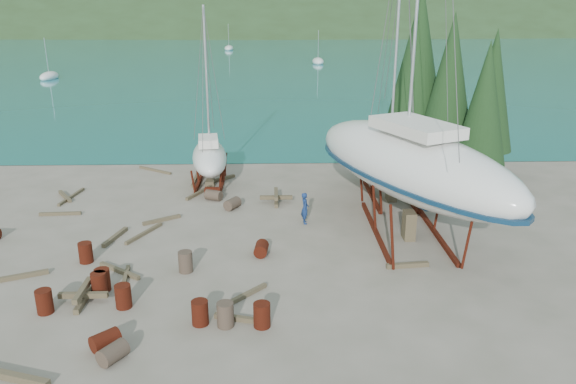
{
  "coord_description": "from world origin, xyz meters",
  "views": [
    {
      "loc": [
        1.78,
        -21.87,
        10.49
      ],
      "look_at": [
        2.48,
        3.0,
        2.03
      ],
      "focal_mm": 35.0,
      "sensor_mm": 36.0,
      "label": 1
    }
  ],
  "objects_px": {
    "large_sailboat_far": "(392,154)",
    "small_sailboat_shore": "(209,157)",
    "large_sailboat_near": "(410,163)",
    "worker": "(305,208)"
  },
  "relations": [
    {
      "from": "small_sailboat_shore",
      "to": "worker",
      "type": "distance_m",
      "value": 8.48
    },
    {
      "from": "large_sailboat_far",
      "to": "small_sailboat_shore",
      "type": "distance_m",
      "value": 10.75
    },
    {
      "from": "large_sailboat_near",
      "to": "small_sailboat_shore",
      "type": "distance_m",
      "value": 12.93
    },
    {
      "from": "small_sailboat_shore",
      "to": "worker",
      "type": "bearing_deg",
      "value": -57.59
    },
    {
      "from": "large_sailboat_near",
      "to": "worker",
      "type": "relative_size",
      "value": 13.6
    },
    {
      "from": "small_sailboat_shore",
      "to": "worker",
      "type": "xyz_separation_m",
      "value": [
        5.36,
        -6.51,
        -0.91
      ]
    },
    {
      "from": "large_sailboat_near",
      "to": "small_sailboat_shore",
      "type": "height_order",
      "value": "large_sailboat_near"
    },
    {
      "from": "large_sailboat_near",
      "to": "large_sailboat_far",
      "type": "relative_size",
      "value": 1.41
    },
    {
      "from": "large_sailboat_near",
      "to": "large_sailboat_far",
      "type": "distance_m",
      "value": 5.23
    },
    {
      "from": "large_sailboat_far",
      "to": "small_sailboat_shore",
      "type": "height_order",
      "value": "large_sailboat_far"
    }
  ]
}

